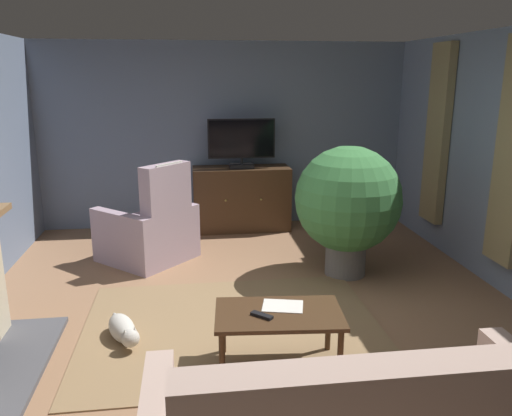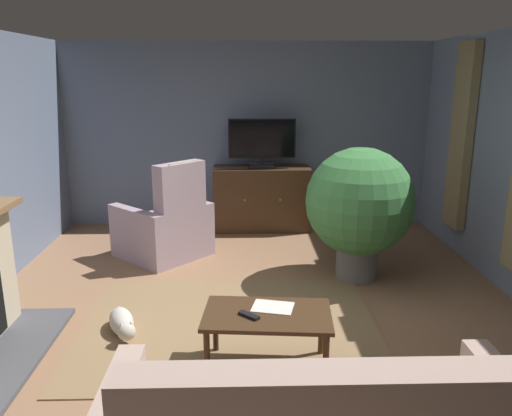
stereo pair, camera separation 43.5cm
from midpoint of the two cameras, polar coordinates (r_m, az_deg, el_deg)
ground_plane at (r=4.54m, az=-2.96°, el=-13.68°), size 5.75×7.13×0.04m
wall_back at (r=7.35m, az=-5.24°, el=8.07°), size 5.75×0.10×2.58m
curtain_panel_far at (r=6.60m, az=17.89°, el=7.80°), size 0.10×0.44×2.17m
rug_central at (r=4.55m, az=-5.47°, el=-13.26°), size 2.57×2.01×0.01m
tv_cabinet at (r=7.17m, az=-3.37°, el=0.87°), size 1.34×0.54×0.89m
television at (r=6.97m, az=-3.44°, el=7.37°), size 0.91×0.20×0.67m
coffee_table at (r=3.81m, az=-0.77°, el=-12.39°), size 0.97×0.63×0.46m
tv_remote at (r=3.72m, az=-2.77°, el=-11.99°), size 0.16×0.15×0.02m
folded_newspaper at (r=3.87m, az=-0.26°, el=-10.99°), size 0.34×0.28×0.01m
armchair_in_far_corner at (r=6.16m, az=-13.77°, el=-2.51°), size 1.26×1.26×1.20m
potted_plant_small_fern_corner at (r=5.47m, az=8.03°, el=0.67°), size 1.14×1.14×1.42m
cat at (r=4.50m, az=-17.43°, el=-12.90°), size 0.34×0.72×0.21m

